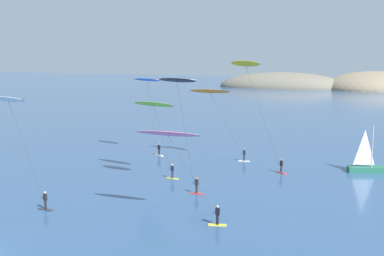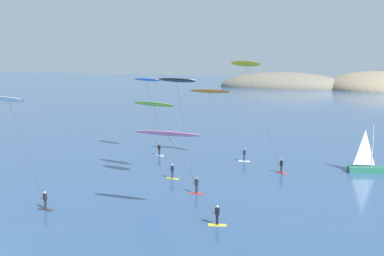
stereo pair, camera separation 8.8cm
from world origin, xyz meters
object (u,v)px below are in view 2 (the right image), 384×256
Objects in this scene: kitesurfer_lime at (155,109)px; kitesurfer_white at (12,109)px; kitesurfer_pink at (171,141)px; kitesurfer_yellow at (249,75)px; kitesurfer_black at (178,90)px; sailboat_near at (371,167)px; kitesurfer_orange at (212,96)px; kitesurfer_blue at (148,86)px.

kitesurfer_white is at bearing -115.73° from kitesurfer_lime.
kitesurfer_yellow is at bearing 90.24° from kitesurfer_pink.
kitesurfer_white is 15.92m from kitesurfer_black.
kitesurfer_white is 0.87× the size of kitesurfer_black.
sailboat_near is 0.62× the size of kitesurfer_orange.
kitesurfer_blue is 1.24× the size of kitesurfer_lime.
kitesurfer_blue is 1.33× the size of kitesurfer_pink.
kitesurfer_yellow is 6.92m from kitesurfer_orange.
kitesurfer_orange is (9.37, 0.58, -1.20)m from kitesurfer_blue.
kitesurfer_blue is 1.13× the size of kitesurfer_orange.
kitesurfer_blue is at bearing -178.17° from sailboat_near.
kitesurfer_white is 15.69m from kitesurfer_pink.
kitesurfer_yellow reaches higher than kitesurfer_black.
kitesurfer_lime is 0.92× the size of kitesurfer_orange.
kitesurfer_pink reaches higher than sailboat_near.
kitesurfer_orange is (-2.60, 15.99, -1.95)m from kitesurfer_black.
kitesurfer_pink is (-14.49, -24.67, 6.18)m from sailboat_near.
kitesurfer_black reaches higher than kitesurfer_blue.
kitesurfer_black is at bearing 111.43° from kitesurfer_pink.
kitesurfer_black is 1.23× the size of kitesurfer_orange.
kitesurfer_blue is 28.34m from kitesurfer_pink.
kitesurfer_black reaches higher than kitesurfer_white.
kitesurfer_white is 28.44m from kitesurfer_yellow.
kitesurfer_lime is 7.32m from kitesurfer_black.
kitesurfer_pink is at bearing -76.44° from kitesurfer_orange.
kitesurfer_blue reaches higher than sailboat_near.
kitesurfer_blue is at bearing 89.54° from kitesurfer_white.
kitesurfer_pink is (15.44, 1.84, -2.15)m from kitesurfer_white.
kitesurfer_yellow reaches higher than kitesurfer_orange.
kitesurfer_blue is 19.53m from kitesurfer_black.
kitesurfer_black is (12.18, 10.14, 1.47)m from kitesurfer_white.
kitesurfer_orange is at bearing 158.01° from kitesurfer_yellow.
sailboat_near is 21.81m from kitesurfer_orange.
kitesurfer_blue is 9.47m from kitesurfer_orange.
kitesurfer_lime is 0.66× the size of kitesurfer_yellow.
sailboat_near is 0.50× the size of kitesurfer_black.
sailboat_near is 29.27m from kitesurfer_pink.
kitesurfer_yellow is (15.14, -1.75, 1.84)m from kitesurfer_blue.
kitesurfer_white is 1.17× the size of kitesurfer_lime.
sailboat_near is 40.83m from kitesurfer_white.
kitesurfer_black is 16.32m from kitesurfer_orange.
sailboat_near is at bearing 41.53° from kitesurfer_white.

